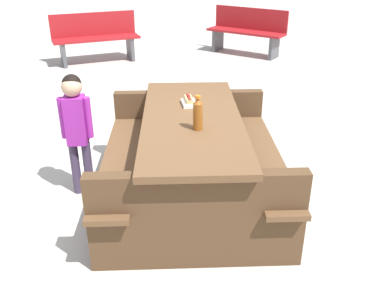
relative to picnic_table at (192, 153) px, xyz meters
The scene contains 7 objects.
ground_plane 0.44m from the picnic_table, ahead, with size 30.00×30.00×0.00m, color #B7B2A8.
picnic_table is the anchor object (origin of this frame).
soda_bottle 0.48m from the picnic_table, 168.54° to the right, with size 0.07×0.07×0.26m.
hotdog_tray 0.44m from the picnic_table, ahead, with size 0.20×0.14×0.08m.
child_in_coat 0.97m from the picnic_table, 82.87° to the left, with size 0.17×0.26×1.05m.
park_bench_near 5.27m from the picnic_table, 10.57° to the right, with size 1.14×1.48×0.85m.
park_bench_mid 4.87m from the picnic_table, 21.50° to the left, with size 0.97×1.53×0.85m.
Camera 1 is at (-3.02, -0.05, 1.97)m, focal length 39.55 mm.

